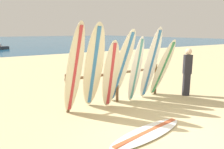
# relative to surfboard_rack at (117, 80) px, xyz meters

# --- Properties ---
(ground_plane) EXTENTS (120.00, 120.00, 0.00)m
(ground_plane) POSITION_rel_surfboard_rack_xyz_m (-0.15, -2.62, -0.73)
(ground_plane) COLOR #CCB784
(surfboard_rack) EXTENTS (3.46, 0.09, 1.09)m
(surfboard_rack) POSITION_rel_surfboard_rack_xyz_m (0.00, 0.00, 0.00)
(surfboard_rack) COLOR brown
(surfboard_rack) RESTS_ON ground
(surfboard_leaning_far_left) EXTENTS (0.62, 0.89, 2.50)m
(surfboard_leaning_far_left) POSITION_rel_surfboard_rack_xyz_m (-1.60, -0.37, 0.52)
(surfboard_leaning_far_left) COLOR beige
(surfboard_leaning_far_left) RESTS_ON ground
(surfboard_leaning_left) EXTENTS (0.73, 1.23, 2.48)m
(surfboard_leaning_left) POSITION_rel_surfboard_rack_xyz_m (-1.00, -0.28, 0.51)
(surfboard_leaning_left) COLOR beige
(surfboard_leaning_left) RESTS_ON ground
(surfboard_leaning_center_left) EXTENTS (0.52, 0.58, 2.02)m
(surfboard_leaning_center_left) POSITION_rel_surfboard_rack_xyz_m (-0.50, -0.39, 0.28)
(surfboard_leaning_center_left) COLOR beige
(surfboard_leaning_center_left) RESTS_ON ground
(surfboard_leaning_center) EXTENTS (0.57, 1.14, 2.32)m
(surfboard_leaning_center) POSITION_rel_surfboard_rack_xyz_m (-0.05, -0.29, 0.44)
(surfboard_leaning_center) COLOR silver
(surfboard_leaning_center) RESTS_ON ground
(surfboard_leaning_center_right) EXTENTS (0.53, 0.59, 2.11)m
(surfboard_leaning_center_right) POSITION_rel_surfboard_rack_xyz_m (0.46, -0.36, 0.33)
(surfboard_leaning_center_right) COLOR white
(surfboard_leaning_center_right) RESTS_ON ground
(surfboard_leaning_right) EXTENTS (0.63, 0.79, 2.38)m
(surfboard_leaning_right) POSITION_rel_surfboard_rack_xyz_m (1.06, -0.38, 0.46)
(surfboard_leaning_right) COLOR white
(surfboard_leaning_right) RESTS_ON ground
(surfboard_leaning_far_right) EXTENTS (0.57, 0.98, 2.00)m
(surfboard_leaning_far_right) POSITION_rel_surfboard_rack_xyz_m (1.58, -0.40, 0.27)
(surfboard_leaning_far_right) COLOR white
(surfboard_leaning_far_right) RESTS_ON ground
(surfboard_lying_on_sand) EXTENTS (2.27, 0.89, 0.08)m
(surfboard_lying_on_sand) POSITION_rel_surfboard_rack_xyz_m (-0.70, -2.20, -0.69)
(surfboard_lying_on_sand) COLOR white
(surfboard_lying_on_sand) RESTS_ON ground
(beachgoer_standing) EXTENTS (0.32, 0.28, 1.67)m
(beachgoer_standing) POSITION_rel_surfboard_rack_xyz_m (2.44, -0.75, 0.19)
(beachgoer_standing) COLOR #26262D
(beachgoer_standing) RESTS_ON ground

